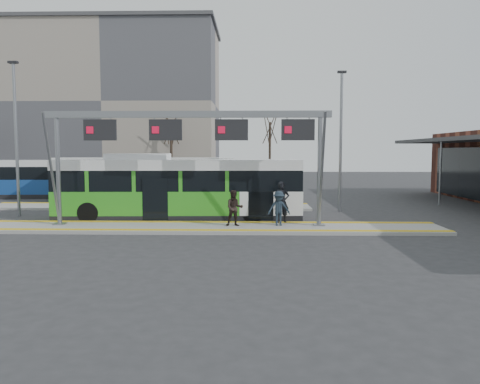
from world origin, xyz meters
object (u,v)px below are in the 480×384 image
(gantry, at_px, (191,134))
(passenger_c, at_px, (279,208))
(passenger_a, at_px, (282,202))
(hero_bus, at_px, (179,189))
(passenger_b, at_px, (234,208))

(gantry, xyz_separation_m, passenger_c, (4.01, -0.02, -3.36))
(passenger_a, bearing_deg, passenger_c, -111.91)
(gantry, height_order, hero_bus, gantry)
(passenger_a, xyz_separation_m, passenger_b, (-2.22, -1.07, -0.16))
(gantry, relative_size, passenger_a, 6.64)
(passenger_b, xyz_separation_m, passenger_c, (2.02, 0.21, -0.03))
(hero_bus, height_order, passenger_a, hero_bus)
(gantry, relative_size, passenger_b, 7.96)
(gantry, bearing_deg, passenger_c, -0.27)
(hero_bus, relative_size, passenger_a, 6.40)
(hero_bus, bearing_deg, gantry, -71.96)
(passenger_c, bearing_deg, gantry, 173.96)
(gantry, height_order, passenger_a, gantry)
(gantry, bearing_deg, passenger_a, 11.34)
(hero_bus, distance_m, passenger_b, 4.26)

